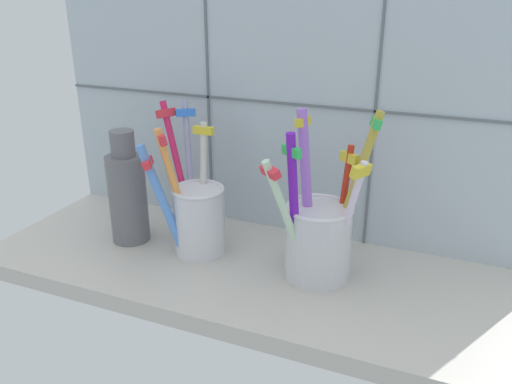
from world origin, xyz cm
name	(u,v)px	position (x,y,z in cm)	size (l,w,h in cm)	color
counter_slab	(252,275)	(0.00, 0.00, 1.00)	(64.00, 22.00, 2.00)	#BCB7AD
tile_wall_back	(290,72)	(0.00, 12.00, 22.50)	(64.00, 2.20, 45.00)	#B2C1CC
toothbrush_cup_left	(196,212)	(-7.75, 1.23, 7.11)	(9.82, 10.04, 17.53)	silver
toothbrush_cup_right	(318,234)	(7.33, 1.10, 7.14)	(10.74, 10.07, 18.70)	silver
ceramic_vase	(127,194)	(-16.98, 0.67, 8.26)	(4.69, 4.69, 14.26)	slate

